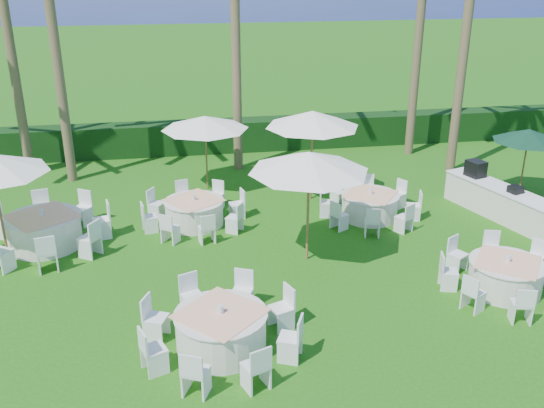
{
  "coord_description": "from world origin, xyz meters",
  "views": [
    {
      "loc": [
        -1.51,
        -11.03,
        7.21
      ],
      "look_at": [
        0.87,
        3.07,
        1.3
      ],
      "focal_mm": 40.0,
      "sensor_mm": 36.0,
      "label": 1
    }
  ],
  "objects_px": {
    "banquet_table_d": "(44,230)",
    "banquet_table_f": "(370,205)",
    "banquet_table_b": "(221,329)",
    "umbrella_green": "(529,135)",
    "banquet_table_e": "(194,212)",
    "umbrella_d": "(312,119)",
    "umbrella_b": "(309,162)",
    "buffet_table": "(501,201)",
    "banquet_table_c": "(505,275)",
    "umbrella_c": "(205,123)"
  },
  "relations": [
    {
      "from": "banquet_table_d",
      "to": "banquet_table_f",
      "type": "relative_size",
      "value": 1.18
    },
    {
      "from": "banquet_table_b",
      "to": "banquet_table_d",
      "type": "distance_m",
      "value": 6.79
    },
    {
      "from": "umbrella_green",
      "to": "banquet_table_f",
      "type": "bearing_deg",
      "value": -172.12
    },
    {
      "from": "banquet_table_e",
      "to": "umbrella_green",
      "type": "xyz_separation_m",
      "value": [
        10.33,
        0.36,
        1.66
      ]
    },
    {
      "from": "banquet_table_f",
      "to": "umbrella_green",
      "type": "bearing_deg",
      "value": 7.88
    },
    {
      "from": "banquet_table_d",
      "to": "umbrella_d",
      "type": "xyz_separation_m",
      "value": [
        7.72,
        2.12,
        2.14
      ]
    },
    {
      "from": "banquet_table_b",
      "to": "umbrella_b",
      "type": "height_order",
      "value": "umbrella_b"
    },
    {
      "from": "banquet_table_d",
      "to": "banquet_table_e",
      "type": "relative_size",
      "value": 1.16
    },
    {
      "from": "banquet_table_b",
      "to": "banquet_table_d",
      "type": "height_order",
      "value": "banquet_table_d"
    },
    {
      "from": "banquet_table_b",
      "to": "buffet_table",
      "type": "distance_m",
      "value": 10.07
    },
    {
      "from": "banquet_table_d",
      "to": "banquet_table_e",
      "type": "bearing_deg",
      "value": 10.4
    },
    {
      "from": "banquet_table_b",
      "to": "banquet_table_e",
      "type": "relative_size",
      "value": 1.05
    },
    {
      "from": "umbrella_green",
      "to": "banquet_table_c",
      "type": "bearing_deg",
      "value": -123.22
    },
    {
      "from": "banquet_table_c",
      "to": "umbrella_b",
      "type": "xyz_separation_m",
      "value": [
        -4.15,
        2.29,
        2.22
      ]
    },
    {
      "from": "banquet_table_d",
      "to": "umbrella_b",
      "type": "xyz_separation_m",
      "value": [
        6.7,
        -1.91,
        2.16
      ]
    },
    {
      "from": "umbrella_b",
      "to": "buffet_table",
      "type": "relative_size",
      "value": 0.73
    },
    {
      "from": "banquet_table_b",
      "to": "umbrella_d",
      "type": "bearing_deg",
      "value": 64.75
    },
    {
      "from": "umbrella_green",
      "to": "banquet_table_b",
      "type": "bearing_deg",
      "value": -147.6
    },
    {
      "from": "umbrella_green",
      "to": "buffet_table",
      "type": "relative_size",
      "value": 0.56
    },
    {
      "from": "banquet_table_d",
      "to": "umbrella_b",
      "type": "height_order",
      "value": "umbrella_b"
    },
    {
      "from": "umbrella_green",
      "to": "buffet_table",
      "type": "distance_m",
      "value": 2.49
    },
    {
      "from": "banquet_table_c",
      "to": "umbrella_b",
      "type": "bearing_deg",
      "value": 151.08
    },
    {
      "from": "banquet_table_f",
      "to": "buffet_table",
      "type": "relative_size",
      "value": 0.73
    },
    {
      "from": "umbrella_c",
      "to": "buffet_table",
      "type": "distance_m",
      "value": 9.35
    },
    {
      "from": "banquet_table_f",
      "to": "umbrella_green",
      "type": "height_order",
      "value": "umbrella_green"
    },
    {
      "from": "banquet_table_e",
      "to": "umbrella_green",
      "type": "distance_m",
      "value": 10.46
    },
    {
      "from": "umbrella_green",
      "to": "buffet_table",
      "type": "xyz_separation_m",
      "value": [
        -1.4,
        -1.33,
        -1.56
      ]
    },
    {
      "from": "umbrella_b",
      "to": "umbrella_d",
      "type": "bearing_deg",
      "value": 75.75
    },
    {
      "from": "banquet_table_e",
      "to": "banquet_table_d",
      "type": "bearing_deg",
      "value": -169.6
    },
    {
      "from": "umbrella_d",
      "to": "banquet_table_c",
      "type": "bearing_deg",
      "value": -63.67
    },
    {
      "from": "banquet_table_d",
      "to": "umbrella_d",
      "type": "bearing_deg",
      "value": 15.33
    },
    {
      "from": "banquet_table_c",
      "to": "banquet_table_f",
      "type": "xyz_separation_m",
      "value": [
        -1.75,
        4.57,
        -0.0
      ]
    },
    {
      "from": "umbrella_b",
      "to": "banquet_table_b",
      "type": "bearing_deg",
      "value": -126.08
    },
    {
      "from": "umbrella_b",
      "to": "umbrella_c",
      "type": "relative_size",
      "value": 1.06
    },
    {
      "from": "umbrella_d",
      "to": "umbrella_b",
      "type": "bearing_deg",
      "value": -104.25
    },
    {
      "from": "banquet_table_e",
      "to": "buffet_table",
      "type": "bearing_deg",
      "value": -6.22
    },
    {
      "from": "banquet_table_d",
      "to": "umbrella_c",
      "type": "xyz_separation_m",
      "value": [
        4.55,
        3.57,
        1.79
      ]
    },
    {
      "from": "umbrella_d",
      "to": "buffet_table",
      "type": "xyz_separation_m",
      "value": [
        5.19,
        -2.36,
        -2.1
      ]
    },
    {
      "from": "umbrella_c",
      "to": "umbrella_green",
      "type": "xyz_separation_m",
      "value": [
        9.76,
        -2.48,
        -0.18
      ]
    },
    {
      "from": "umbrella_d",
      "to": "buffet_table",
      "type": "height_order",
      "value": "umbrella_d"
    },
    {
      "from": "umbrella_green",
      "to": "umbrella_c",
      "type": "bearing_deg",
      "value": 165.72
    },
    {
      "from": "umbrella_b",
      "to": "umbrella_d",
      "type": "distance_m",
      "value": 4.15
    },
    {
      "from": "banquet_table_f",
      "to": "umbrella_c",
      "type": "relative_size",
      "value": 1.05
    },
    {
      "from": "banquet_table_c",
      "to": "banquet_table_e",
      "type": "height_order",
      "value": "banquet_table_e"
    },
    {
      "from": "banquet_table_f",
      "to": "umbrella_c",
      "type": "xyz_separation_m",
      "value": [
        -4.54,
        3.21,
        1.85
      ]
    },
    {
      "from": "banquet_table_e",
      "to": "umbrella_c",
      "type": "relative_size",
      "value": 1.06
    },
    {
      "from": "umbrella_c",
      "to": "buffet_table",
      "type": "relative_size",
      "value": 0.7
    },
    {
      "from": "banquet_table_f",
      "to": "umbrella_d",
      "type": "xyz_separation_m",
      "value": [
        -1.37,
        1.75,
        2.21
      ]
    },
    {
      "from": "banquet_table_e",
      "to": "umbrella_c",
      "type": "bearing_deg",
      "value": 78.76
    },
    {
      "from": "umbrella_d",
      "to": "banquet_table_f",
      "type": "bearing_deg",
      "value": -51.87
    }
  ]
}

